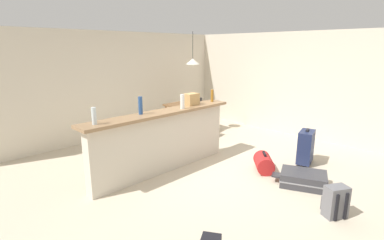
# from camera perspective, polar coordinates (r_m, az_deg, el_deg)

# --- Properties ---
(ground_plane) EXTENTS (13.00, 13.00, 0.05)m
(ground_plane) POSITION_cam_1_polar(r_m,az_deg,el_deg) (5.46, 4.14, -9.42)
(ground_plane) COLOR beige
(wall_back) EXTENTS (6.60, 0.10, 2.50)m
(wall_back) POSITION_cam_1_polar(r_m,az_deg,el_deg) (7.42, -13.87, 6.66)
(wall_back) COLOR beige
(wall_back) RESTS_ON ground_plane
(wall_right) EXTENTS (0.10, 6.00, 2.50)m
(wall_right) POSITION_cam_1_polar(r_m,az_deg,el_deg) (7.78, 17.57, 6.73)
(wall_right) COLOR beige
(wall_right) RESTS_ON ground_plane
(partition_half_wall) EXTENTS (2.80, 0.20, 1.03)m
(partition_half_wall) POSITION_cam_1_polar(r_m,az_deg,el_deg) (5.17, -5.59, -4.44)
(partition_half_wall) COLOR beige
(partition_half_wall) RESTS_ON ground_plane
(bar_countertop) EXTENTS (2.96, 0.40, 0.05)m
(bar_countertop) POSITION_cam_1_polar(r_m,az_deg,el_deg) (5.02, -5.73, 1.39)
(bar_countertop) COLOR #93704C
(bar_countertop) RESTS_ON partition_half_wall
(bottle_clear) EXTENTS (0.07, 0.07, 0.25)m
(bottle_clear) POSITION_cam_1_polar(r_m,az_deg,el_deg) (4.34, -18.41, 0.74)
(bottle_clear) COLOR silver
(bottle_clear) RESTS_ON bar_countertop
(bottle_blue) EXTENTS (0.07, 0.07, 0.29)m
(bottle_blue) POSITION_cam_1_polar(r_m,az_deg,el_deg) (4.82, -9.93, 2.78)
(bottle_blue) COLOR #284C89
(bottle_blue) RESTS_ON bar_countertop
(bottle_white) EXTENTS (0.08, 0.08, 0.26)m
(bottle_white) POSITION_cam_1_polar(r_m,az_deg,el_deg) (5.19, -1.88, 3.58)
(bottle_white) COLOR silver
(bottle_white) RESTS_ON bar_countertop
(bottle_amber) EXTENTS (0.06, 0.06, 0.24)m
(bottle_amber) POSITION_cam_1_polar(r_m,az_deg,el_deg) (5.90, 3.91, 4.73)
(bottle_amber) COLOR #9E661E
(bottle_amber) RESTS_ON bar_countertop
(grocery_bag) EXTENTS (0.26, 0.18, 0.22)m
(grocery_bag) POSITION_cam_1_polar(r_m,az_deg,el_deg) (5.53, -0.07, 4.03)
(grocery_bag) COLOR tan
(grocery_bag) RESTS_ON bar_countertop
(dining_table) EXTENTS (1.10, 0.80, 0.74)m
(dining_table) POSITION_cam_1_polar(r_m,az_deg,el_deg) (7.55, -0.55, 2.53)
(dining_table) COLOR brown
(dining_table) RESTS_ON ground_plane
(dining_chair_near_partition) EXTENTS (0.47, 0.47, 0.93)m
(dining_chair_near_partition) POSITION_cam_1_polar(r_m,az_deg,el_deg) (7.14, 1.61, 0.80)
(dining_chair_near_partition) COLOR black
(dining_chair_near_partition) RESTS_ON ground_plane
(pendant_lamp) EXTENTS (0.34, 0.34, 0.82)m
(pendant_lamp) POSITION_cam_1_polar(r_m,az_deg,el_deg) (7.37, 0.15, 11.27)
(pendant_lamp) COLOR black
(suitcase_flat_charcoal) EXTENTS (0.73, 0.89, 0.22)m
(suitcase_flat_charcoal) POSITION_cam_1_polar(r_m,az_deg,el_deg) (5.06, 20.68, -10.61)
(suitcase_flat_charcoal) COLOR #38383D
(suitcase_flat_charcoal) RESTS_ON ground_plane
(backpack_grey) EXTENTS (0.33, 0.32, 0.42)m
(backpack_grey) POSITION_cam_1_polar(r_m,az_deg,el_deg) (4.34, 25.95, -14.03)
(backpack_grey) COLOR slate
(backpack_grey) RESTS_ON ground_plane
(suitcase_upright_navy) EXTENTS (0.49, 0.34, 0.67)m
(suitcase_upright_navy) POSITION_cam_1_polar(r_m,az_deg,el_deg) (5.91, 21.12, -4.83)
(suitcase_upright_navy) COLOR #1E284C
(suitcase_upright_navy) RESTS_ON ground_plane
(duffel_bag_red) EXTENTS (0.56, 0.54, 0.34)m
(duffel_bag_red) POSITION_cam_1_polar(r_m,az_deg,el_deg) (5.40, 13.70, -8.03)
(duffel_bag_red) COLOR red
(duffel_bag_red) RESTS_ON ground_plane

